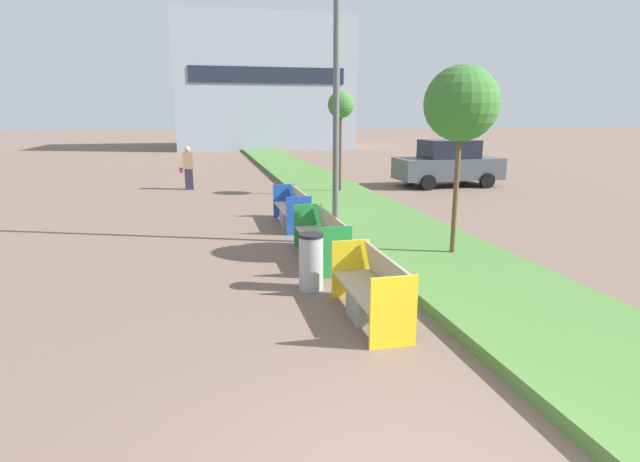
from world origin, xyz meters
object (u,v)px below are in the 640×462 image
Objects in this scene: litter_bin at (311,262)px; street_lamp_post at (337,24)px; parked_car_distant at (448,164)px; pedestrian_walking at (188,168)px; bench_yellow_frame at (372,295)px; bench_blue_frame at (293,211)px; bench_green_frame at (322,242)px; sapling_tree_near at (461,104)px; sapling_tree_far at (341,107)px.

street_lamp_post is (1.19, 2.88, 4.20)m from litter_bin.
pedestrian_walking is at bearing 172.11° from parked_car_distant.
bench_yellow_frame is 0.22× the size of street_lamp_post.
bench_blue_frame is 9.40m from parked_car_distant.
sapling_tree_near is (2.53, -0.67, 2.67)m from bench_green_frame.
parked_car_distant is (4.89, 1.33, -2.20)m from sapling_tree_far.
bench_blue_frame is at bearing -142.06° from parked_car_distant.
bench_yellow_frame is 6.37m from bench_blue_frame.
sapling_tree_near is 2.27× the size of pedestrian_walking.
parked_car_distant is at bearing -8.08° from pedestrian_walking.
sapling_tree_near is (2.54, 2.40, 2.69)m from bench_yellow_frame.
bench_blue_frame is at bearing 106.37° from street_lamp_post.
bench_green_frame is 10.87m from pedestrian_walking.
street_lamp_post reaches higher than pedestrian_walking.
bench_yellow_frame is 6.12m from street_lamp_post.
parked_car_distant reaches higher than pedestrian_walking.
bench_green_frame is (0.01, 3.07, 0.01)m from bench_yellow_frame.
parked_car_distant reaches higher than bench_green_frame.
bench_blue_frame is 1.36× the size of pedestrian_walking.
pedestrian_walking is (-2.78, 13.57, 0.48)m from bench_yellow_frame.
sapling_tree_near reaches higher than pedestrian_walking.
bench_yellow_frame is 0.79× the size of bench_green_frame.
sapling_tree_near is at bearing 43.47° from bench_yellow_frame.
parked_car_distant is (4.89, 9.71, -2.14)m from sapling_tree_near.
bench_yellow_frame is at bearing -90.04° from bench_blue_frame.
sapling_tree_near is 8.38m from sapling_tree_far.
litter_bin is 0.26× the size of sapling_tree_far.
sapling_tree_far is (2.53, 7.72, 2.74)m from bench_green_frame.
litter_bin is 0.58× the size of pedestrian_walking.
litter_bin is 0.11× the size of street_lamp_post.
bench_blue_frame is at bearing -68.85° from pedestrian_walking.
sapling_tree_near reaches higher than sapling_tree_far.
bench_yellow_frame is 11.42m from sapling_tree_far.
bench_blue_frame is 0.62× the size of sapling_tree_far.
litter_bin is at bearing 112.20° from bench_yellow_frame.
street_lamp_post is at bearing -106.47° from sapling_tree_far.
sapling_tree_far is (3.11, 9.38, 2.63)m from litter_bin.
street_lamp_post reaches higher than sapling_tree_far.
sapling_tree_near is 1.04× the size of sapling_tree_far.
bench_blue_frame is at bearing -119.81° from sapling_tree_far.
sapling_tree_far is at bearing 73.53° from street_lamp_post.
street_lamp_post is 5.17× the size of pedestrian_walking.
sapling_tree_near is at bearing -44.51° from street_lamp_post.
bench_green_frame is at bearing 89.89° from bench_yellow_frame.
pedestrian_walking is 10.31m from parked_car_distant.
litter_bin is 0.25× the size of sapling_tree_near.
bench_green_frame is at bearing 70.65° from litter_bin.
bench_yellow_frame is at bearing -78.42° from pedestrian_walking.
pedestrian_walking is at bearing 110.11° from street_lamp_post.
street_lamp_post is 11.04m from parked_car_distant.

